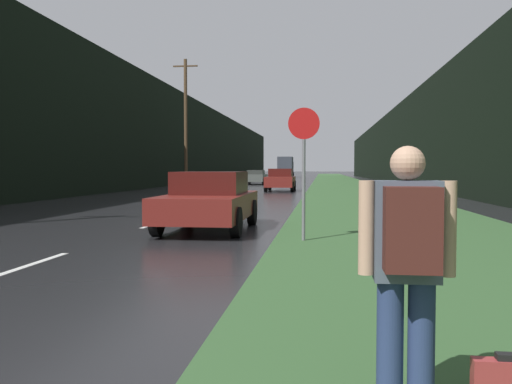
{
  "coord_description": "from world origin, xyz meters",
  "views": [
    {
      "loc": [
        4.45,
        -0.32,
        1.48
      ],
      "look_at": [
        2.6,
        14.92,
        0.82
      ],
      "focal_mm": 38.0,
      "sensor_mm": 36.0,
      "label": 1
    }
  ],
  "objects_px": {
    "car_passing_near": "(209,200)",
    "car_passing_far": "(281,180)",
    "hitchhiker_with_backpack": "(407,263)",
    "delivery_truck": "(286,167)",
    "stop_sign": "(304,161)",
    "car_oncoming": "(256,177)"
  },
  "relations": [
    {
      "from": "car_passing_near",
      "to": "car_passing_far",
      "type": "xyz_separation_m",
      "value": [
        -0.0,
        22.93,
        0.04
      ]
    },
    {
      "from": "hitchhiker_with_backpack",
      "to": "car_passing_far",
      "type": "bearing_deg",
      "value": 96.27
    },
    {
      "from": "stop_sign",
      "to": "delivery_truck",
      "type": "xyz_separation_m",
      "value": [
        -5.82,
        82.27,
        0.19
      ]
    },
    {
      "from": "hitchhiker_with_backpack",
      "to": "car_passing_near",
      "type": "height_order",
      "value": "hitchhiker_with_backpack"
    },
    {
      "from": "hitchhiker_with_backpack",
      "to": "car_passing_near",
      "type": "relative_size",
      "value": 0.37
    },
    {
      "from": "car_passing_near",
      "to": "car_oncoming",
      "type": "xyz_separation_m",
      "value": [
        -3.47,
        38.03,
        -0.01
      ]
    },
    {
      "from": "stop_sign",
      "to": "car_passing_far",
      "type": "distance_m",
      "value": 24.92
    },
    {
      "from": "stop_sign",
      "to": "delivery_truck",
      "type": "height_order",
      "value": "delivery_truck"
    },
    {
      "from": "hitchhiker_with_backpack",
      "to": "car_passing_far",
      "type": "height_order",
      "value": "hitchhiker_with_backpack"
    },
    {
      "from": "car_passing_far",
      "to": "car_oncoming",
      "type": "distance_m",
      "value": 15.5
    },
    {
      "from": "car_passing_near",
      "to": "car_passing_far",
      "type": "relative_size",
      "value": 1.0
    },
    {
      "from": "stop_sign",
      "to": "car_passing_near",
      "type": "distance_m",
      "value": 3.14
    },
    {
      "from": "car_passing_near",
      "to": "stop_sign",
      "type": "bearing_deg",
      "value": 141.52
    },
    {
      "from": "delivery_truck",
      "to": "stop_sign",
      "type": "bearing_deg",
      "value": -85.95
    },
    {
      "from": "car_passing_near",
      "to": "delivery_truck",
      "type": "xyz_separation_m",
      "value": [
        -3.47,
        80.41,
        1.12
      ]
    },
    {
      "from": "stop_sign",
      "to": "car_passing_near",
      "type": "height_order",
      "value": "stop_sign"
    },
    {
      "from": "stop_sign",
      "to": "car_oncoming",
      "type": "relative_size",
      "value": 0.6
    },
    {
      "from": "car_oncoming",
      "to": "delivery_truck",
      "type": "relative_size",
      "value": 0.66
    },
    {
      "from": "hitchhiker_with_backpack",
      "to": "delivery_truck",
      "type": "height_order",
      "value": "delivery_truck"
    },
    {
      "from": "car_passing_far",
      "to": "car_passing_near",
      "type": "bearing_deg",
      "value": 90.0
    },
    {
      "from": "stop_sign",
      "to": "car_passing_far",
      "type": "height_order",
      "value": "stop_sign"
    },
    {
      "from": "hitchhiker_with_backpack",
      "to": "delivery_truck",
      "type": "bearing_deg",
      "value": 94.89
    }
  ]
}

